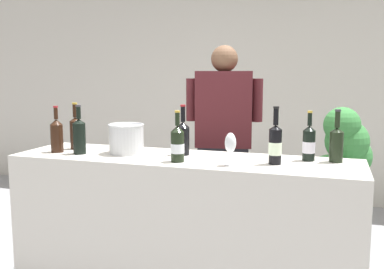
{
  "coord_description": "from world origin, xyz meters",
  "views": [
    {
      "loc": [
        0.9,
        -2.58,
        1.48
      ],
      "look_at": [
        0.06,
        0.0,
        1.1
      ],
      "focal_mm": 40.85,
      "sensor_mm": 36.0,
      "label": 1
    }
  ],
  "objects_px": {
    "wine_bottle_2": "(178,144)",
    "wine_glass": "(230,144)",
    "ice_bucket": "(126,138)",
    "person_server": "(223,159)",
    "wine_bottle_1": "(79,135)",
    "potted_shrub": "(342,173)",
    "wine_bottle_7": "(275,144)",
    "wine_bottle_0": "(57,135)",
    "wine_bottle_6": "(183,137)",
    "wine_bottle_4": "(76,132)",
    "wine_bottle_5": "(309,143)",
    "wine_bottle_3": "(336,143)"
  },
  "relations": [
    {
      "from": "wine_bottle_0",
      "to": "wine_bottle_2",
      "type": "xyz_separation_m",
      "value": [
        0.89,
        -0.06,
        -0.01
      ]
    },
    {
      "from": "wine_bottle_1",
      "to": "potted_shrub",
      "type": "relative_size",
      "value": 0.26
    },
    {
      "from": "wine_bottle_2",
      "to": "wine_glass",
      "type": "bearing_deg",
      "value": -1.96
    },
    {
      "from": "wine_bottle_5",
      "to": "wine_glass",
      "type": "relative_size",
      "value": 1.59
    },
    {
      "from": "wine_bottle_7",
      "to": "ice_bucket",
      "type": "bearing_deg",
      "value": 177.22
    },
    {
      "from": "wine_bottle_3",
      "to": "ice_bucket",
      "type": "xyz_separation_m",
      "value": [
        -1.33,
        -0.13,
        -0.02
      ]
    },
    {
      "from": "wine_glass",
      "to": "person_server",
      "type": "distance_m",
      "value": 0.88
    },
    {
      "from": "wine_bottle_7",
      "to": "person_server",
      "type": "distance_m",
      "value": 0.88
    },
    {
      "from": "wine_bottle_2",
      "to": "wine_bottle_7",
      "type": "bearing_deg",
      "value": 11.0
    },
    {
      "from": "wine_bottle_0",
      "to": "wine_bottle_7",
      "type": "distance_m",
      "value": 1.46
    },
    {
      "from": "wine_bottle_6",
      "to": "wine_bottle_4",
      "type": "bearing_deg",
      "value": -178.84
    },
    {
      "from": "wine_bottle_0",
      "to": "ice_bucket",
      "type": "height_order",
      "value": "wine_bottle_0"
    },
    {
      "from": "wine_bottle_1",
      "to": "wine_bottle_7",
      "type": "relative_size",
      "value": 0.95
    },
    {
      "from": "wine_bottle_3",
      "to": "wine_glass",
      "type": "height_order",
      "value": "wine_bottle_3"
    },
    {
      "from": "wine_bottle_3",
      "to": "wine_bottle_7",
      "type": "distance_m",
      "value": 0.38
    },
    {
      "from": "wine_glass",
      "to": "potted_shrub",
      "type": "distance_m",
      "value": 1.32
    },
    {
      "from": "wine_bottle_0",
      "to": "wine_bottle_1",
      "type": "relative_size",
      "value": 0.97
    },
    {
      "from": "wine_bottle_2",
      "to": "wine_bottle_3",
      "type": "bearing_deg",
      "value": 17.31
    },
    {
      "from": "wine_bottle_2",
      "to": "wine_glass",
      "type": "height_order",
      "value": "wine_bottle_2"
    },
    {
      "from": "person_server",
      "to": "wine_bottle_5",
      "type": "bearing_deg",
      "value": -38.24
    },
    {
      "from": "wine_bottle_5",
      "to": "potted_shrub",
      "type": "xyz_separation_m",
      "value": [
        0.22,
        0.8,
        -0.35
      ]
    },
    {
      "from": "wine_bottle_1",
      "to": "wine_bottle_5",
      "type": "height_order",
      "value": "wine_bottle_1"
    },
    {
      "from": "person_server",
      "to": "wine_glass",
      "type": "bearing_deg",
      "value": -73.61
    },
    {
      "from": "wine_bottle_6",
      "to": "wine_bottle_7",
      "type": "bearing_deg",
      "value": -10.24
    },
    {
      "from": "wine_glass",
      "to": "person_server",
      "type": "relative_size",
      "value": 0.11
    },
    {
      "from": "wine_glass",
      "to": "ice_bucket",
      "type": "height_order",
      "value": "ice_bucket"
    },
    {
      "from": "wine_bottle_5",
      "to": "wine_bottle_7",
      "type": "height_order",
      "value": "wine_bottle_7"
    },
    {
      "from": "wine_glass",
      "to": "person_server",
      "type": "bearing_deg",
      "value": 106.39
    },
    {
      "from": "wine_bottle_1",
      "to": "wine_bottle_3",
      "type": "relative_size",
      "value": 1.02
    },
    {
      "from": "wine_bottle_6",
      "to": "ice_bucket",
      "type": "xyz_separation_m",
      "value": [
        -0.38,
        -0.06,
        -0.02
      ]
    },
    {
      "from": "wine_bottle_1",
      "to": "wine_bottle_4",
      "type": "height_order",
      "value": "wine_bottle_4"
    },
    {
      "from": "ice_bucket",
      "to": "person_server",
      "type": "bearing_deg",
      "value": 51.63
    },
    {
      "from": "wine_bottle_3",
      "to": "wine_bottle_6",
      "type": "distance_m",
      "value": 0.95
    },
    {
      "from": "wine_bottle_3",
      "to": "wine_bottle_6",
      "type": "xyz_separation_m",
      "value": [
        -0.95,
        -0.06,
        0.0
      ]
    },
    {
      "from": "wine_bottle_0",
      "to": "ice_bucket",
      "type": "distance_m",
      "value": 0.48
    },
    {
      "from": "ice_bucket",
      "to": "person_server",
      "type": "relative_size",
      "value": 0.14
    },
    {
      "from": "wine_bottle_1",
      "to": "wine_glass",
      "type": "height_order",
      "value": "wine_bottle_1"
    },
    {
      "from": "wine_bottle_2",
      "to": "wine_bottle_4",
      "type": "distance_m",
      "value": 0.86
    },
    {
      "from": "person_server",
      "to": "wine_bottle_6",
      "type": "bearing_deg",
      "value": -102.71
    },
    {
      "from": "wine_bottle_6",
      "to": "ice_bucket",
      "type": "distance_m",
      "value": 0.38
    },
    {
      "from": "wine_bottle_0",
      "to": "wine_glass",
      "type": "relative_size",
      "value": 1.63
    },
    {
      "from": "wine_bottle_0",
      "to": "wine_bottle_4",
      "type": "height_order",
      "value": "wine_bottle_4"
    },
    {
      "from": "wine_bottle_6",
      "to": "wine_bottle_0",
      "type": "bearing_deg",
      "value": -168.97
    },
    {
      "from": "wine_bottle_0",
      "to": "potted_shrub",
      "type": "height_order",
      "value": "wine_bottle_0"
    },
    {
      "from": "wine_bottle_4",
      "to": "wine_bottle_6",
      "type": "height_order",
      "value": "wine_bottle_6"
    },
    {
      "from": "wine_bottle_7",
      "to": "wine_bottle_6",
      "type": "bearing_deg",
      "value": 169.76
    },
    {
      "from": "wine_bottle_6",
      "to": "wine_glass",
      "type": "distance_m",
      "value": 0.44
    },
    {
      "from": "wine_bottle_0",
      "to": "person_server",
      "type": "bearing_deg",
      "value": 37.33
    },
    {
      "from": "wine_bottle_6",
      "to": "wine_bottle_7",
      "type": "xyz_separation_m",
      "value": [
        0.61,
        -0.11,
        0.0
      ]
    },
    {
      "from": "wine_bottle_2",
      "to": "wine_bottle_4",
      "type": "height_order",
      "value": "wine_bottle_4"
    }
  ]
}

